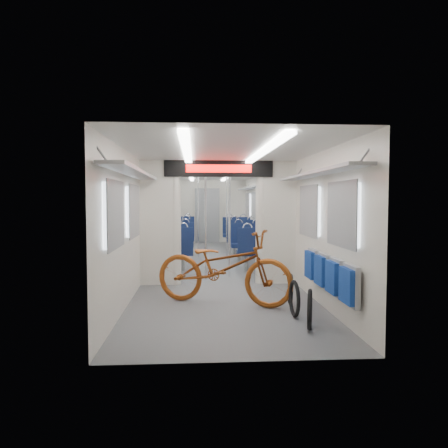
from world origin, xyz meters
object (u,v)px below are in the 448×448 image
(flip_bench, at_px, (328,274))
(seat_bay_near_right, at_px, (252,243))
(bike_hoop_a, at_px, (310,311))
(seat_bay_far_right, at_px, (239,233))
(stanchion_far_left, at_px, (198,215))
(stanchion_near_left, at_px, (206,222))
(seat_bay_near_left, at_px, (175,243))
(stanchion_far_right, at_px, (227,216))
(bike_hoop_b, at_px, (294,300))
(bike_hoop_c, at_px, (291,291))
(bicycle, at_px, (223,267))
(seat_bay_far_left, at_px, (180,232))
(stanchion_near_right, at_px, (229,221))

(flip_bench, xyz_separation_m, seat_bay_near_right, (-0.42, 4.64, -0.05))
(bike_hoop_a, bearing_deg, flip_bench, 56.07)
(seat_bay_far_right, xyz_separation_m, stanchion_far_left, (-1.29, -1.50, 0.60))
(seat_bay_far_right, distance_m, stanchion_near_left, 5.10)
(seat_bay_near_right, distance_m, seat_bay_far_right, 3.12)
(seat_bay_near_left, distance_m, stanchion_far_right, 1.93)
(bike_hoop_b, distance_m, stanchion_far_left, 6.47)
(flip_bench, height_order, stanchion_far_left, stanchion_far_left)
(flip_bench, relative_size, bike_hoop_c, 4.42)
(flip_bench, relative_size, stanchion_far_left, 0.90)
(stanchion_far_left, bearing_deg, bicycle, -86.45)
(seat_bay_far_left, distance_m, stanchion_far_left, 2.07)
(bike_hoop_b, distance_m, seat_bay_near_right, 4.67)
(flip_bench, bearing_deg, seat_bay_far_left, 105.69)
(bicycle, height_order, seat_bay_far_left, bicycle)
(seat_bay_near_right, xyz_separation_m, stanchion_far_right, (-0.52, 1.39, 0.62))
(flip_bench, bearing_deg, stanchion_far_right, 98.88)
(flip_bench, xyz_separation_m, bike_hoop_a, (-0.40, -0.60, -0.35))
(bike_hoop_c, distance_m, stanchion_far_right, 5.47)
(seat_bay_far_right, relative_size, stanchion_far_left, 0.92)
(seat_bay_near_right, xyz_separation_m, seat_bay_far_left, (-1.87, 3.51, 0.02))
(stanchion_far_right, bearing_deg, seat_bay_near_left, -137.29)
(flip_bench, distance_m, bike_hoop_c, 0.85)
(bike_hoop_b, relative_size, bike_hoop_c, 1.07)
(seat_bay_near_left, distance_m, stanchion_near_left, 2.17)
(bike_hoop_c, relative_size, stanchion_near_left, 0.20)
(bike_hoop_a, relative_size, stanchion_far_left, 0.22)
(bike_hoop_c, xyz_separation_m, stanchion_far_left, (-1.35, 5.59, 0.94))
(seat_bay_far_right, height_order, stanchion_far_right, stanchion_far_right)
(stanchion_near_right, height_order, stanchion_far_left, same)
(bike_hoop_a, xyz_separation_m, bike_hoop_c, (0.04, 1.27, -0.02))
(bicycle, height_order, bike_hoop_b, bicycle)
(seat_bay_far_right, bearing_deg, stanchion_near_left, -103.30)
(bike_hoop_b, bearing_deg, stanchion_far_right, 94.54)
(seat_bay_near_left, xyz_separation_m, stanchion_far_left, (0.58, 1.48, 0.61))
(flip_bench, xyz_separation_m, seat_bay_far_left, (-2.29, 8.15, -0.03))
(bike_hoop_a, bearing_deg, stanchion_near_right, 100.47)
(bicycle, distance_m, stanchion_far_right, 5.29)
(bicycle, distance_m, bike_hoop_b, 1.26)
(bike_hoop_b, bearing_deg, flip_bench, 2.62)
(seat_bay_near_left, bearing_deg, bike_hoop_c, -64.86)
(seat_bay_far_right, bearing_deg, bike_hoop_a, -89.90)
(bike_hoop_c, bearing_deg, bike_hoop_a, -91.97)
(bicycle, relative_size, bike_hoop_c, 4.57)
(bike_hoop_b, bearing_deg, seat_bay_near_left, 110.84)
(seat_bay_near_left, distance_m, stanchion_near_right, 2.13)
(seat_bay_far_right, bearing_deg, stanchion_far_right, -106.78)
(bicycle, bearing_deg, stanchion_far_left, 26.89)
(bike_hoop_b, xyz_separation_m, seat_bay_far_right, (0.04, 7.78, 0.32))
(bike_hoop_c, distance_m, seat_bay_far_right, 7.09)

